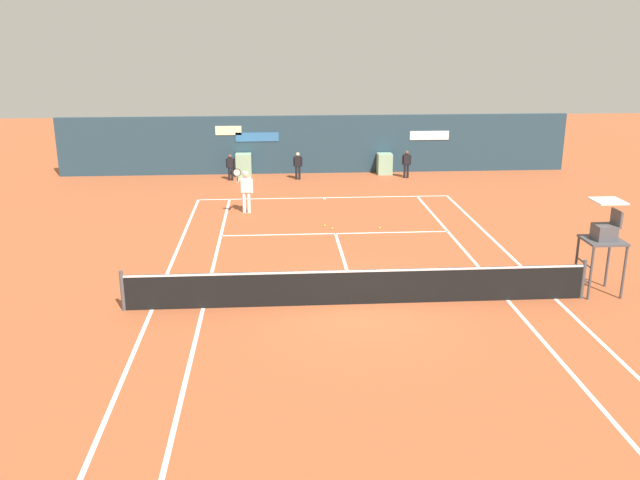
# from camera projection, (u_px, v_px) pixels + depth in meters

# --- Properties ---
(ground_plane) EXTENTS (80.00, 80.00, 0.01)m
(ground_plane) POSITION_uv_depth(u_px,v_px,m) (355.00, 296.00, 18.33)
(ground_plane) COLOR #A8512D
(tennis_net) EXTENTS (12.10, 0.10, 1.07)m
(tennis_net) POSITION_uv_depth(u_px,v_px,m) (358.00, 286.00, 17.63)
(tennis_net) COLOR #4C4C51
(tennis_net) RESTS_ON ground_plane
(sponsor_back_wall) EXTENTS (25.00, 1.02, 2.82)m
(sponsor_back_wall) POSITION_uv_depth(u_px,v_px,m) (316.00, 146.00, 33.54)
(sponsor_back_wall) COLOR #233D4C
(sponsor_back_wall) RESTS_ON ground_plane
(umpire_chair) EXTENTS (1.00, 1.00, 2.59)m
(umpire_chair) POSITION_uv_depth(u_px,v_px,m) (604.00, 235.00, 18.05)
(umpire_chair) COLOR #47474C
(umpire_chair) RESTS_ON ground_plane
(player_on_baseline) EXTENTS (0.72, 0.68, 1.86)m
(player_on_baseline) POSITION_uv_depth(u_px,v_px,m) (246.00, 188.00, 26.28)
(player_on_baseline) COLOR white
(player_on_baseline) RESTS_ON ground_plane
(ball_kid_centre_post) EXTENTS (0.44, 0.18, 1.32)m
(ball_kid_centre_post) POSITION_uv_depth(u_px,v_px,m) (407.00, 162.00, 32.55)
(ball_kid_centre_post) COLOR black
(ball_kid_centre_post) RESTS_ON ground_plane
(ball_kid_left_post) EXTENTS (0.41, 0.18, 1.24)m
(ball_kid_left_post) POSITION_uv_depth(u_px,v_px,m) (230.00, 165.00, 32.02)
(ball_kid_left_post) COLOR black
(ball_kid_left_post) RESTS_ON ground_plane
(ball_kid_right_post) EXTENTS (0.43, 0.20, 1.30)m
(ball_kid_right_post) POSITION_uv_depth(u_px,v_px,m) (298.00, 164.00, 32.21)
(ball_kid_right_post) COLOR black
(ball_kid_right_post) RESTS_ON ground_plane
(tennis_ball_near_service_line) EXTENTS (0.07, 0.07, 0.07)m
(tennis_ball_near_service_line) POSITION_uv_depth(u_px,v_px,m) (380.00, 228.00, 24.43)
(tennis_ball_near_service_line) COLOR #CCE033
(tennis_ball_near_service_line) RESTS_ON ground_plane
(tennis_ball_by_sideline) EXTENTS (0.07, 0.07, 0.07)m
(tennis_ball_by_sideline) POSITION_uv_depth(u_px,v_px,m) (332.00, 229.00, 24.36)
(tennis_ball_by_sideline) COLOR #CCE033
(tennis_ball_by_sideline) RESTS_ON ground_plane
(tennis_ball_mid_court) EXTENTS (0.07, 0.07, 0.07)m
(tennis_ball_mid_court) POSITION_uv_depth(u_px,v_px,m) (325.00, 226.00, 24.74)
(tennis_ball_mid_court) COLOR #CCE033
(tennis_ball_mid_court) RESTS_ON ground_plane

